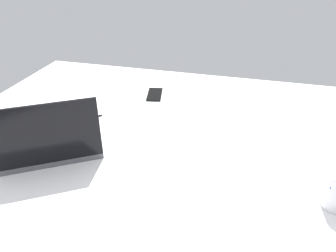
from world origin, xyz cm
name	(u,v)px	position (x,y,z in cm)	size (l,w,h in cm)	color
bed_mattress	(168,161)	(0.00, 0.00, 9.00)	(180.00, 140.00, 18.00)	white
laptop	(52,143)	(37.36, 17.25, 22.41)	(40.17, 36.98, 23.00)	#4C4C51
cell_phone	(155,94)	(16.48, -37.52, 18.40)	(6.80, 14.00, 0.80)	black
charger_cable	(83,120)	(38.25, -5.90, 18.30)	(17.00, 0.60, 0.60)	black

